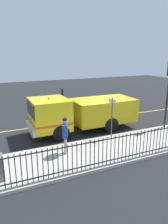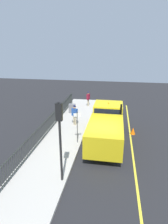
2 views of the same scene
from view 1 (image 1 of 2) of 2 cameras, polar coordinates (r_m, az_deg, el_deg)
name	(u,v)px [view 1 (image 1 of 2)]	position (r m, az deg, el deg)	size (l,w,h in m)	color
ground_plane	(105,128)	(14.32, 5.56, -4.28)	(52.79, 52.79, 0.00)	#232326
sidewalk_slab	(134,145)	(11.92, 13.08, -8.44)	(3.10, 24.00, 0.15)	#B7B2A8
lane_marking	(91,120)	(16.04, 1.87, -2.02)	(0.12, 21.60, 0.01)	yellow
work_truck	(78,112)	(13.31, -1.60, 0.08)	(2.37, 6.86, 2.60)	yellow
worker_standing	(65,132)	(10.13, -5.05, -5.24)	(0.62, 0.41, 1.81)	#264C99
iron_fence	(152,141)	(10.72, 17.67, -7.42)	(0.04, 20.43, 1.27)	#2D332D
traffic_cone	(51,120)	(15.10, -8.72, -2.20)	(0.40, 0.40, 0.57)	orange
street_sign	(112,113)	(12.07, 7.46, -0.18)	(0.48, 0.20, 2.32)	#4C4C4C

